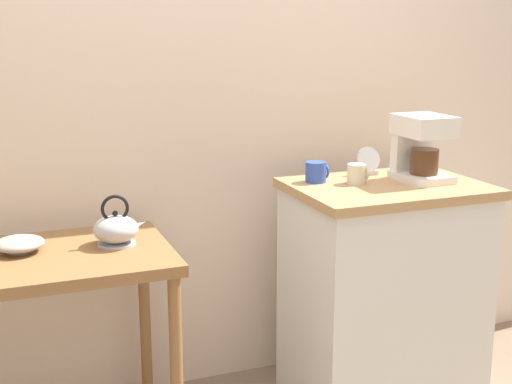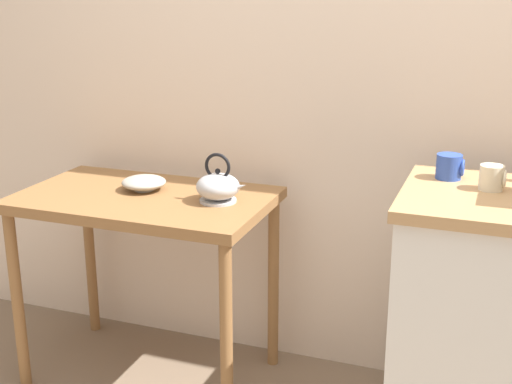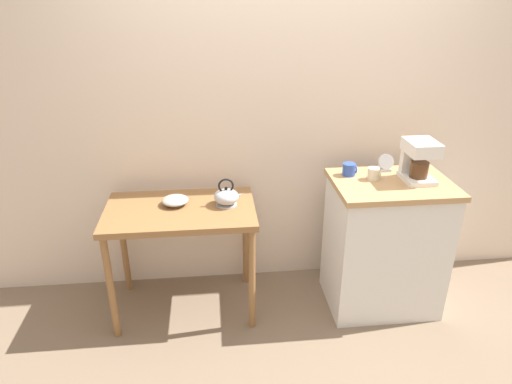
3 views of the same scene
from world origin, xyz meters
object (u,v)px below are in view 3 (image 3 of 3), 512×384
at_px(mug_blue, 349,169).
at_px(bowl_stoneware, 175,200).
at_px(coffee_maker, 418,158).
at_px(table_clock, 386,164).
at_px(mug_small_cream, 374,174).
at_px(teakettle, 227,197).

bearing_deg(mug_blue, bowl_stoneware, -179.85).
relative_size(bowl_stoneware, coffee_maker, 0.65).
distance_m(bowl_stoneware, table_clock, 1.39).
xyz_separation_m(coffee_maker, mug_small_cream, (-0.26, 0.03, -0.10)).
bearing_deg(mug_blue, teakettle, -177.19).
bearing_deg(mug_small_cream, bowl_stoneware, 176.27).
relative_size(teakettle, mug_blue, 2.18).
height_order(bowl_stoneware, coffee_maker, coffee_maker).
distance_m(coffee_maker, mug_small_cream, 0.29).
bearing_deg(table_clock, teakettle, -175.29).
height_order(teakettle, mug_blue, mug_blue).
bearing_deg(mug_blue, table_clock, 10.47).
bearing_deg(mug_small_cream, teakettle, 177.17).
height_order(bowl_stoneware, table_clock, table_clock).
xyz_separation_m(bowl_stoneware, mug_blue, (1.12, 0.00, 0.16)).
distance_m(bowl_stoneware, mug_blue, 1.13).
bearing_deg(bowl_stoneware, teakettle, -6.29).
relative_size(bowl_stoneware, teakettle, 0.87).
distance_m(coffee_maker, table_clock, 0.23).
height_order(teakettle, mug_small_cream, mug_small_cream).
distance_m(coffee_maker, mug_blue, 0.43).
bearing_deg(teakettle, mug_blue, 2.81).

